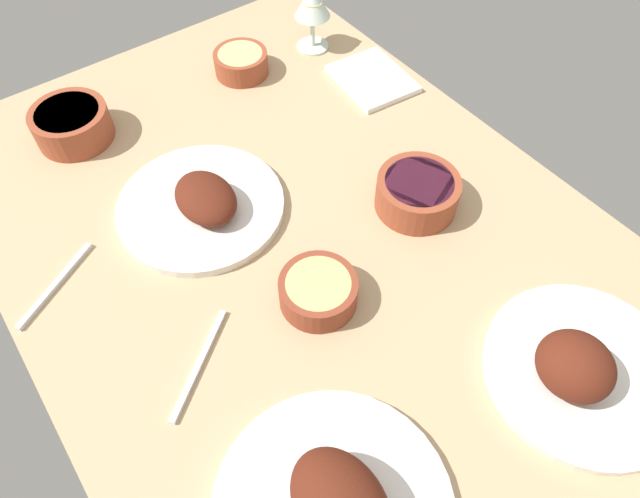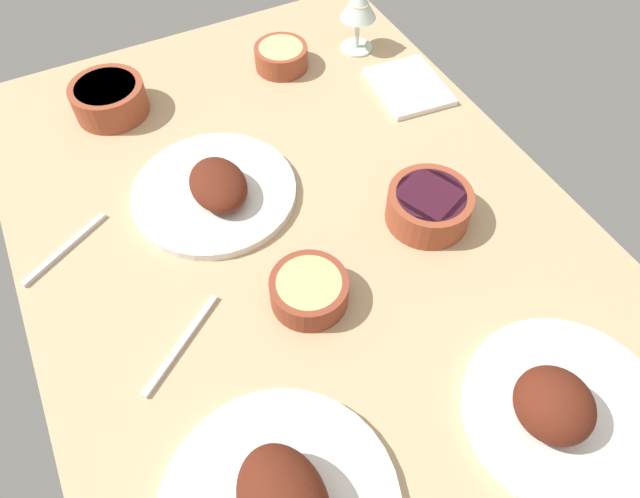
% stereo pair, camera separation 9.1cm
% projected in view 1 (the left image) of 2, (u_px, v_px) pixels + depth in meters
% --- Properties ---
extents(dining_table, '(1.40, 0.90, 0.04)m').
position_uv_depth(dining_table, '(320.00, 263.00, 0.94)').
color(dining_table, tan).
rests_on(dining_table, ground).
extents(plate_far_side, '(0.29, 0.29, 0.07)m').
position_uv_depth(plate_far_side, '(202.00, 204.00, 0.97)').
color(plate_far_side, silver).
rests_on(plate_far_side, dining_table).
extents(plate_near_viewer, '(0.28, 0.28, 0.09)m').
position_uv_depth(plate_near_viewer, '(581.00, 369.00, 0.78)').
color(plate_near_viewer, silver).
rests_on(plate_near_viewer, dining_table).
extents(bowl_potatoes, '(0.11, 0.11, 0.05)m').
position_uv_depth(bowl_potatoes, '(241.00, 62.00, 1.19)').
color(bowl_potatoes, brown).
rests_on(bowl_potatoes, dining_table).
extents(bowl_pasta, '(0.12, 0.12, 0.05)m').
position_uv_depth(bowl_pasta, '(318.00, 291.00, 0.85)').
color(bowl_pasta, brown).
rests_on(bowl_pasta, dining_table).
extents(bowl_onions, '(0.14, 0.14, 0.06)m').
position_uv_depth(bowl_onions, '(417.00, 192.00, 0.96)').
color(bowl_onions, brown).
rests_on(bowl_onions, dining_table).
extents(bowl_soup, '(0.14, 0.14, 0.06)m').
position_uv_depth(bowl_soup, '(72.00, 124.00, 1.06)').
color(bowl_soup, brown).
rests_on(bowl_soup, dining_table).
extents(wine_glass, '(0.08, 0.08, 0.14)m').
position_uv_depth(wine_glass, '(312.00, 5.00, 1.18)').
color(wine_glass, silver).
rests_on(wine_glass, dining_table).
extents(folded_napkin, '(0.18, 0.15, 0.01)m').
position_uv_depth(folded_napkin, '(372.00, 79.00, 1.19)').
color(folded_napkin, white).
rests_on(folded_napkin, dining_table).
extents(fork_loose, '(0.09, 0.15, 0.01)m').
position_uv_depth(fork_loose, '(56.00, 285.00, 0.89)').
color(fork_loose, silver).
rests_on(fork_loose, dining_table).
extents(spoon_loose, '(0.11, 0.15, 0.01)m').
position_uv_depth(spoon_loose, '(199.00, 364.00, 0.81)').
color(spoon_loose, silver).
rests_on(spoon_loose, dining_table).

